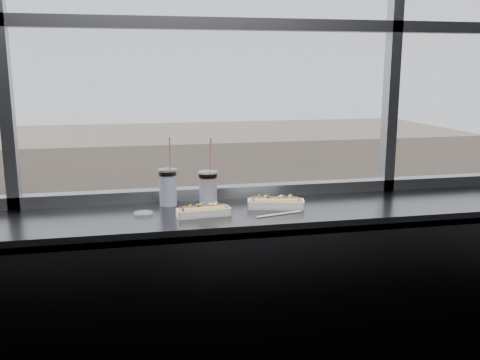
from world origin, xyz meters
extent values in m
plane|color=black|center=(0.00, 1.50, 0.55)|extent=(6.00, 0.00, 6.00)
cube|color=#585858|center=(0.00, 1.23, 1.07)|extent=(6.00, 0.55, 0.06)
cube|color=#585858|center=(0.00, 0.97, 0.55)|extent=(6.00, 0.04, 1.04)
cube|color=white|center=(-0.10, 1.16, 1.10)|extent=(0.26, 0.10, 0.01)
cube|color=white|center=(-0.10, 1.16, 1.12)|extent=(0.26, 0.10, 0.03)
cylinder|color=#DEB264|center=(-0.10, 1.16, 1.13)|extent=(0.20, 0.06, 0.04)
cylinder|color=brown|center=(-0.10, 1.16, 1.14)|extent=(0.20, 0.05, 0.03)
cube|color=white|center=(0.27, 1.22, 1.10)|extent=(0.29, 0.16, 0.01)
cube|color=white|center=(0.27, 1.22, 1.12)|extent=(0.29, 0.16, 0.04)
cylinder|color=#DEB264|center=(0.27, 1.22, 1.13)|extent=(0.22, 0.10, 0.05)
cylinder|color=brown|center=(0.27, 1.22, 1.14)|extent=(0.23, 0.09, 0.03)
cylinder|color=white|center=(-0.25, 1.40, 1.19)|extent=(0.09, 0.09, 0.18)
cylinder|color=black|center=(-0.25, 1.40, 1.27)|extent=(0.09, 0.09, 0.02)
cylinder|color=silver|center=(-0.25, 1.40, 1.28)|extent=(0.10, 0.10, 0.01)
cylinder|color=#E76F63|center=(-0.24, 1.39, 1.36)|extent=(0.01, 0.05, 0.18)
cylinder|color=white|center=(-0.06, 1.29, 1.19)|extent=(0.09, 0.09, 0.18)
cylinder|color=black|center=(-0.06, 1.29, 1.27)|extent=(0.09, 0.09, 0.02)
cylinder|color=silver|center=(-0.06, 1.29, 1.28)|extent=(0.10, 0.10, 0.01)
cylinder|color=#E76F63|center=(-0.05, 1.28, 1.36)|extent=(0.01, 0.05, 0.19)
cylinder|color=white|center=(0.25, 1.09, 1.10)|extent=(0.23, 0.07, 0.01)
ellipsoid|color=silver|center=(-0.38, 1.23, 1.11)|extent=(0.10, 0.07, 0.02)
plane|color=#BAB4AC|center=(0.00, 45.00, -11.00)|extent=(120.00, 120.00, 0.00)
cube|color=black|center=(0.00, 21.50, -10.97)|extent=(80.00, 10.00, 0.06)
cube|color=#BAB4AC|center=(0.00, 29.50, -10.98)|extent=(80.00, 6.00, 0.04)
cube|color=#86705D|center=(0.00, 39.50, -7.00)|extent=(50.00, 14.00, 8.00)
imported|color=#751C01|center=(1.47, 25.50, -9.92)|extent=(3.08, 6.35, 2.05)
imported|color=beige|center=(8.21, 17.50, -10.01)|extent=(2.93, 5.80, 1.86)
imported|color=#FFF9C7|center=(13.93, 25.50, -9.91)|extent=(2.70, 6.21, 2.05)
imported|color=#66605B|center=(-4.61, 28.42, -9.88)|extent=(0.96, 0.72, 2.16)
imported|color=#66605B|center=(7.50, 29.31, -9.94)|extent=(0.68, 0.91, 2.04)
imported|color=#66605B|center=(-1.37, 29.97, -10.01)|extent=(0.85, 0.64, 1.91)
cylinder|color=#47382B|center=(-0.15, 29.50, -9.97)|extent=(0.21, 0.21, 2.07)
sphere|color=#46652D|center=(-0.15, 29.50, -8.07)|extent=(2.76, 2.76, 2.76)
cylinder|color=#47382B|center=(9.90, 29.50, -9.97)|extent=(0.21, 0.21, 2.05)
sphere|color=#46652D|center=(9.90, 29.50, -8.10)|extent=(2.73, 2.73, 2.73)
camera|label=1|loc=(-0.44, -1.25, 1.78)|focal=40.00mm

